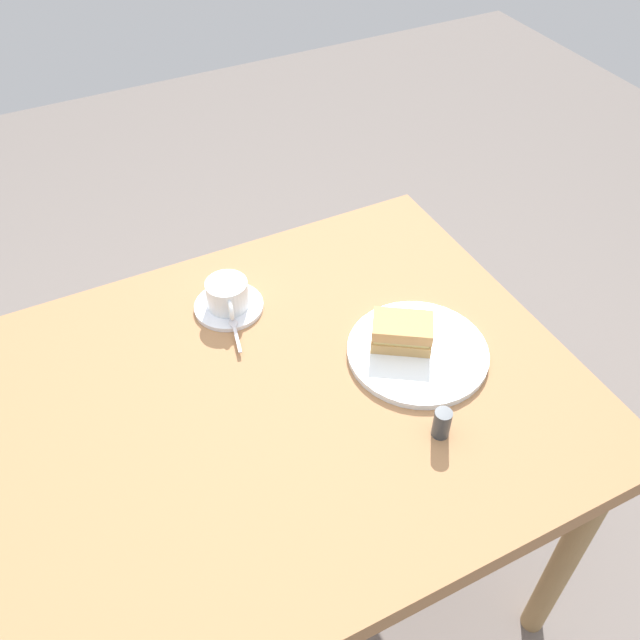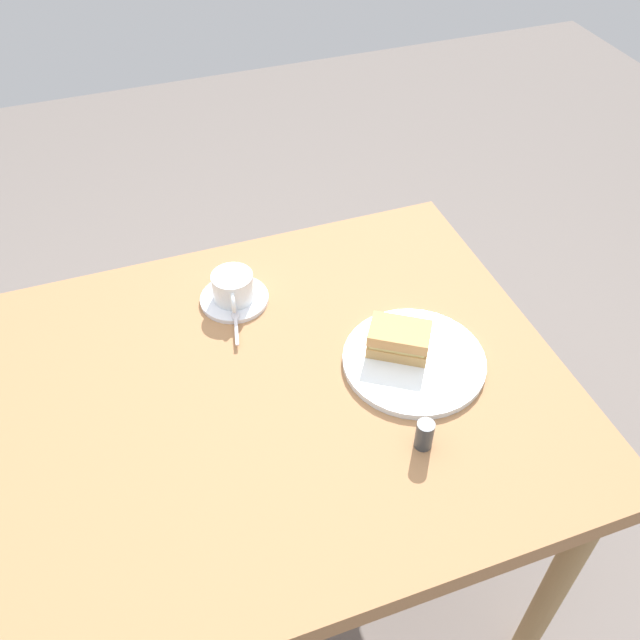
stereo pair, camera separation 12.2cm
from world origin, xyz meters
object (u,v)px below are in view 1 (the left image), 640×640
Objects in this scene: coffee_saucer at (229,306)px; sandwich_plate at (418,352)px; salt_shaker at (442,423)px; dining_table at (262,426)px; coffee_cup at (227,294)px; spoon at (235,329)px; sandwich_front at (403,333)px.

sandwich_plate is at bearing 134.29° from coffee_saucer.
coffee_saucer is at bearing -65.23° from salt_shaker.
dining_table is 0.35m from salt_shaker.
dining_table is at bearing 81.45° from coffee_saucer.
sandwich_plate is 0.41m from coffee_cup.
spoon is at bearing -97.12° from dining_table.
coffee_cup reaches higher than sandwich_plate.
coffee_cup is at bearing -45.52° from sandwich_plate.
dining_table is 0.33m from sandwich_front.
sandwich_plate is 0.41m from coffee_saucer.
coffee_saucer is 2.44× the size of salt_shaker.
salt_shaker is at bearing 114.88° from coffee_cup.
salt_shaker reaches higher than dining_table.
spoon is 1.63× the size of salt_shaker.
coffee_cup is (0.29, -0.29, 0.04)m from sandwich_plate.
salt_shaker is at bearing 69.60° from sandwich_plate.
sandwich_front reaches higher than dining_table.
salt_shaker reaches higher than coffee_saucer.
sandwich_plate is 0.37m from spoon.
sandwich_front is (0.02, -0.03, 0.04)m from sandwich_plate.
salt_shaker is at bearing 120.63° from spoon.
dining_table is 12.32× the size of spoon.
salt_shaker is at bearing 77.32° from sandwich_front.
coffee_saucer is at bearing -44.62° from sandwich_front.
coffee_cup is at bearing -44.41° from sandwich_front.
spoon is (-0.02, -0.18, 0.09)m from dining_table.
sandwich_front and coffee_cup have the same top height.
coffee_cup is 0.52m from salt_shaker.
sandwich_front is 0.34m from spoon.
coffee_cup is 1.91× the size of salt_shaker.
coffee_saucer is at bearing -103.11° from coffee_cup.
dining_table is 0.34m from sandwich_plate.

